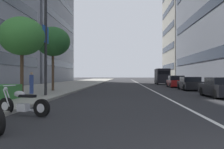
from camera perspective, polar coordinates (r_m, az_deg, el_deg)
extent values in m
cube|color=gray|center=(35.09, -11.75, -2.49)|extent=(160.00, 9.05, 0.15)
cube|color=silver|center=(39.10, 6.68, -2.36)|extent=(110.00, 0.16, 0.01)
cylinder|color=black|center=(10.43, -22.31, -6.44)|extent=(0.32, 0.63, 0.63)
cylinder|color=silver|center=(10.43, -22.31, -6.44)|extent=(0.23, 0.34, 0.31)
cylinder|color=black|center=(9.40, -15.25, -7.14)|extent=(0.32, 0.63, 0.63)
cylinder|color=silver|center=(9.40, -15.25, -7.14)|extent=(0.23, 0.34, 0.31)
cube|color=silver|center=(9.89, -18.97, -6.87)|extent=(0.37, 0.44, 0.28)
cube|color=black|center=(9.74, -18.16, -4.52)|extent=(0.42, 0.68, 0.10)
ellipsoid|color=#B2B2B7|center=(9.96, -19.70, -4.08)|extent=(0.38, 0.51, 0.24)
cylinder|color=silver|center=(10.29, -22.26, -4.81)|extent=(0.15, 0.31, 0.64)
cylinder|color=silver|center=(10.39, -21.72, -4.77)|extent=(0.15, 0.31, 0.64)
cylinder|color=silver|center=(10.26, -21.66, -2.29)|extent=(0.58, 0.23, 0.04)
sphere|color=silver|center=(10.39, -22.38, -2.92)|extent=(0.14, 0.14, 0.14)
cylinder|color=silver|center=(9.84, -17.18, -7.56)|extent=(0.31, 0.68, 0.16)
cube|color=black|center=(18.71, 22.86, -3.07)|extent=(4.38, 1.83, 0.73)
cube|color=black|center=(18.54, 23.02, -1.28)|extent=(2.11, 1.67, 0.45)
cylinder|color=black|center=(19.84, 19.24, -3.51)|extent=(0.62, 0.23, 0.62)
cylinder|color=black|center=(17.09, 21.91, -4.03)|extent=(0.62, 0.23, 0.62)
cube|color=black|center=(27.10, 16.75, -2.21)|extent=(4.68, 1.93, 0.73)
cube|color=black|center=(26.95, 16.81, -0.98)|extent=(2.56, 1.71, 0.44)
cylinder|color=black|center=(28.45, 14.55, -2.53)|extent=(0.63, 0.24, 0.62)
cylinder|color=black|center=(28.76, 17.68, -2.50)|extent=(0.63, 0.24, 0.62)
cylinder|color=black|center=(25.46, 15.71, -2.80)|extent=(0.63, 0.24, 0.62)
cylinder|color=black|center=(25.80, 19.19, -2.76)|extent=(0.63, 0.24, 0.62)
cube|color=maroon|center=(33.41, 13.93, -1.83)|extent=(4.54, 2.05, 0.75)
cube|color=black|center=(33.34, 13.94, -0.71)|extent=(2.24, 1.80, 0.56)
cylinder|color=black|center=(34.76, 12.17, -2.12)|extent=(0.63, 0.25, 0.62)
cylinder|color=black|center=(35.01, 14.93, -2.10)|extent=(0.63, 0.25, 0.62)
cylinder|color=black|center=(31.84, 12.82, -2.29)|extent=(0.63, 0.25, 0.62)
cylinder|color=black|center=(32.12, 15.84, -2.27)|extent=(0.63, 0.25, 0.62)
cube|color=black|center=(44.50, 10.96, -0.30)|extent=(5.39, 2.25, 2.37)
cube|color=black|center=(41.88, 11.37, 0.41)|extent=(0.10, 1.75, 0.56)
cylinder|color=black|center=(46.22, 9.55, -1.60)|extent=(0.73, 0.28, 0.72)
cylinder|color=black|center=(46.42, 11.86, -1.59)|extent=(0.73, 0.28, 0.72)
cylinder|color=black|center=(42.62, 9.98, -1.71)|extent=(0.73, 0.28, 0.72)
cylinder|color=black|center=(42.84, 12.49, -1.70)|extent=(0.73, 0.28, 0.72)
cylinder|color=#232326|center=(17.85, -14.41, 9.27)|extent=(0.18, 0.18, 8.49)
cube|color=#194C99|center=(17.49, -14.75, 8.72)|extent=(0.56, 0.03, 1.10)
cube|color=#194C99|center=(18.15, -14.08, 8.39)|extent=(0.56, 0.03, 1.10)
cylinder|color=#473323|center=(17.52, -19.24, 0.02)|extent=(0.22, 0.22, 2.74)
ellipsoid|color=#387A33|center=(17.70, -19.23, 7.99)|extent=(2.89, 2.89, 2.46)
cylinder|color=#473323|center=(23.16, -12.90, 0.46)|extent=(0.22, 0.22, 3.16)
ellipsoid|color=#265B28|center=(23.35, -12.89, 7.11)|extent=(3.00, 3.00, 2.55)
cube|color=#33478C|center=(19.45, -17.31, -2.88)|extent=(0.37, 0.31, 0.79)
cube|color=#33478C|center=(19.43, -17.31, -0.91)|extent=(0.45, 0.34, 0.55)
sphere|color=tan|center=(19.43, -17.31, 0.22)|extent=(0.22, 0.22, 0.22)
cube|color=#232D3D|center=(45.30, 17.58, 3.39)|extent=(26.94, 0.08, 1.50)
cube|color=#232D3D|center=(46.20, 17.56, 11.63)|extent=(26.94, 0.08, 1.50)
cube|color=#232D3D|center=(70.38, 12.16, 1.62)|extent=(17.43, 0.08, 1.50)
cube|color=#232D3D|center=(70.72, 12.15, 5.69)|extent=(17.43, 0.08, 1.50)
cube|color=#232D3D|center=(71.42, 12.15, 9.71)|extent=(17.43, 0.08, 1.50)
cube|color=#232D3D|center=(72.45, 12.14, 13.62)|extent=(17.43, 0.08, 1.50)
cube|color=#2D3842|center=(60.51, -10.97, 2.27)|extent=(25.41, 0.08, 1.50)
cube|color=#2D3842|center=(60.92, -10.96, 6.89)|extent=(25.41, 0.08, 1.50)
cube|color=#2D3842|center=(61.72, -10.96, 11.41)|extent=(25.41, 0.08, 1.50)
cube|color=#2D3842|center=(62.90, -10.95, 15.79)|extent=(25.41, 0.08, 1.50)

